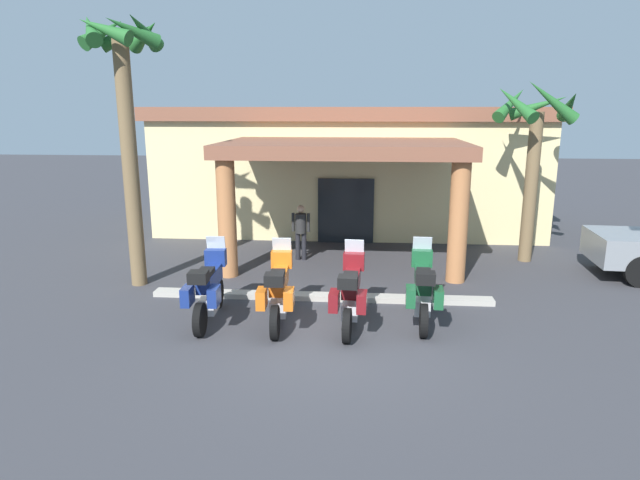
{
  "coord_description": "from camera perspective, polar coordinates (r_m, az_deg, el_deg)",
  "views": [
    {
      "loc": [
        0.6,
        -9.76,
        4.28
      ],
      "look_at": [
        -0.45,
        2.95,
        1.2
      ],
      "focal_mm": 30.71,
      "sensor_mm": 36.0,
      "label": 1
    }
  ],
  "objects": [
    {
      "name": "curb_strip",
      "position": [
        12.64,
        0.07,
        -5.93
      ],
      "size": [
        7.8,
        0.36,
        0.12
      ],
      "primitive_type": "cube",
      "color": "#ADA89E",
      "rests_on": "ground_plane"
    },
    {
      "name": "motorcycle_orange",
      "position": [
        11.06,
        -4.35,
        -5.36
      ],
      "size": [
        0.72,
        2.21,
        1.61
      ],
      "rotation": [
        0.0,
        0.0,
        1.63
      ],
      "color": "black",
      "rests_on": "ground_plane"
    },
    {
      "name": "motorcycle_green",
      "position": [
        11.31,
        10.65,
        -5.13
      ],
      "size": [
        0.72,
        2.21,
        1.61
      ],
      "rotation": [
        0.0,
        0.0,
        1.52
      ],
      "color": "black",
      "rests_on": "ground_plane"
    },
    {
      "name": "ground_plane",
      "position": [
        10.67,
        1.11,
        -10.07
      ],
      "size": [
        80.0,
        80.0,
        0.0
      ],
      "primitive_type": "plane",
      "color": "#38383D"
    },
    {
      "name": "motel_building",
      "position": [
        19.9,
        2.97,
        7.59
      ],
      "size": [
        13.48,
        9.62,
        4.32
      ],
      "rotation": [
        0.0,
        0.0,
        0.0
      ],
      "color": "beige",
      "rests_on": "ground_plane"
    },
    {
      "name": "motorcycle_blue",
      "position": [
        11.39,
        -11.58,
        -5.02
      ],
      "size": [
        0.72,
        2.21,
        1.61
      ],
      "rotation": [
        0.0,
        0.0,
        1.62
      ],
      "color": "black",
      "rests_on": "ground_plane"
    },
    {
      "name": "palm_tree_near_portico",
      "position": [
        16.32,
        21.47,
        10.22
      ],
      "size": [
        2.3,
        2.34,
        5.09
      ],
      "color": "brown",
      "rests_on": "ground_plane"
    },
    {
      "name": "palm_tree_roadside",
      "position": [
        13.78,
        -19.66,
        14.4
      ],
      "size": [
        2.0,
        1.99,
        6.45
      ],
      "color": "brown",
      "rests_on": "ground_plane"
    },
    {
      "name": "motorcycle_maroon",
      "position": [
        10.9,
        3.2,
        -5.63
      ],
      "size": [
        0.72,
        2.21,
        1.61
      ],
      "rotation": [
        0.0,
        0.0,
        1.52
      ],
      "color": "black",
      "rests_on": "ground_plane"
    },
    {
      "name": "pedestrian",
      "position": [
        15.67,
        -2.01,
        1.19
      ],
      "size": [
        0.53,
        0.32,
        1.6
      ],
      "rotation": [
        0.0,
        0.0,
        1.52
      ],
      "color": "black",
      "rests_on": "ground_plane"
    }
  ]
}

